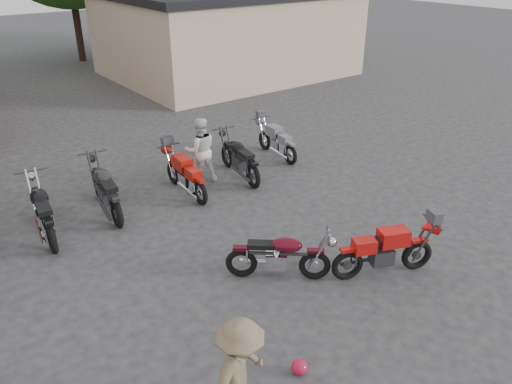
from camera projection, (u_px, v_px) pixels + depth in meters
ground at (308, 302)px, 8.50m from camera, size 90.00×90.00×0.00m
stucco_building at (227, 35)px, 23.04m from camera, size 10.00×8.00×3.50m
vintage_motorcycle at (280, 253)px, 8.90m from camera, size 1.79×1.64×1.06m
sportbike at (386, 248)px, 9.01m from camera, size 2.00×1.33×1.11m
helmet at (299, 367)px, 7.05m from camera, size 0.31×0.31×0.22m
person_light at (200, 150)px, 12.55m from camera, size 0.98×0.87×1.68m
person_tan at (241, 376)px, 6.00m from camera, size 1.21×1.03×1.62m
row_bike_2 at (42, 208)px, 10.25m from camera, size 0.95×2.18×1.23m
row_bike_3 at (105, 187)px, 11.14m from camera, size 0.98×2.23×1.25m
row_bike_4 at (185, 173)px, 12.01m from camera, size 0.71×1.93×1.11m
row_bike_5 at (239, 155)px, 12.87m from camera, size 0.99×2.14×1.19m
row_bike_6 at (277, 139)px, 14.16m from camera, size 0.78×1.87×1.05m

